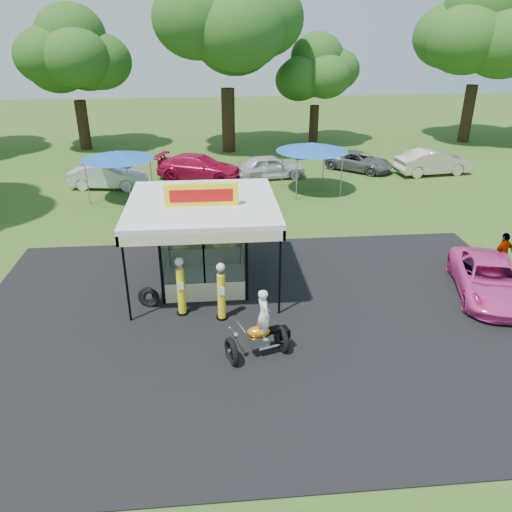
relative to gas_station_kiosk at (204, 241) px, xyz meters
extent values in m
plane|color=#33531A|center=(2.00, -4.99, -1.78)|extent=(120.00, 120.00, 0.00)
cube|color=black|center=(2.00, -2.99, -1.76)|extent=(20.00, 14.00, 0.04)
cube|color=white|center=(0.00, 0.01, -1.75)|extent=(3.00, 3.00, 0.06)
cube|color=white|center=(0.00, 0.01, 1.51)|extent=(5.40, 5.40, 0.18)
cube|color=yellow|center=(0.00, -0.49, 2.00)|extent=(2.60, 0.25, 0.80)
cube|color=red|center=(0.00, -0.62, 2.00)|extent=(2.21, 0.02, 0.45)
cylinder|color=black|center=(-2.55, -2.54, -0.18)|extent=(0.08, 0.08, 3.20)
cylinder|color=black|center=(2.55, -2.54, -0.18)|extent=(0.08, 0.08, 3.20)
cylinder|color=black|center=(-0.81, -2.25, -1.74)|extent=(0.41, 0.41, 0.09)
cylinder|color=yellow|center=(-0.81, -2.25, -0.86)|extent=(0.28, 0.28, 1.67)
cylinder|color=silver|center=(-0.81, -2.25, 0.07)|extent=(0.19, 0.19, 0.19)
sphere|color=white|center=(-0.81, -2.25, 0.25)|extent=(0.30, 0.30, 0.30)
cube|color=white|center=(-0.81, -2.42, -0.58)|extent=(0.20, 0.02, 0.28)
cylinder|color=black|center=(0.56, -2.69, -1.74)|extent=(0.40, 0.40, 0.09)
cylinder|color=yellow|center=(0.56, -2.69, -0.88)|extent=(0.27, 0.27, 1.62)
cylinder|color=silver|center=(0.56, -2.69, 0.02)|extent=(0.18, 0.18, 0.18)
sphere|color=white|center=(0.56, -2.69, 0.20)|extent=(0.29, 0.29, 0.29)
cube|color=white|center=(0.56, -2.85, -0.61)|extent=(0.20, 0.02, 0.27)
torus|color=black|center=(0.78, -5.14, -1.41)|extent=(0.45, 0.93, 0.92)
torus|color=black|center=(2.33, -4.63, -1.41)|extent=(0.45, 0.93, 0.92)
cube|color=silver|center=(1.61, -4.87, -1.24)|extent=(0.67, 0.48, 0.33)
ellipsoid|color=#C8700E|center=(1.61, -4.87, -0.93)|extent=(0.70, 0.39, 0.33)
cube|color=black|center=(1.97, -4.75, -1.00)|extent=(0.66, 0.46, 0.11)
cube|color=black|center=(2.37, -4.62, -1.18)|extent=(0.48, 0.47, 0.31)
cylinder|color=silver|center=(0.93, -5.09, -1.02)|extent=(0.48, 0.21, 0.98)
cylinder|color=silver|center=(1.09, -5.04, -0.64)|extent=(0.26, 0.64, 0.05)
sphere|color=silver|center=(0.91, -5.10, -0.85)|extent=(0.17, 0.17, 0.17)
imported|color=white|center=(1.76, -4.82, -0.36)|extent=(0.56, 0.69, 1.64)
torus|color=black|center=(-1.97, -1.62, -1.44)|extent=(0.74, 0.45, 0.71)
torus|color=black|center=(-2.09, -1.48, -1.44)|extent=(0.73, 0.43, 0.71)
imported|color=yellow|center=(0.00, 2.21, -1.30)|extent=(2.82, 1.13, 0.96)
imported|color=#F342A4|center=(10.45, -1.92, -1.10)|extent=(3.47, 5.31, 1.36)
imported|color=gray|center=(11.87, -0.28, -0.89)|extent=(1.13, 0.77, 1.79)
imported|color=silver|center=(-5.96, 13.13, -1.03)|extent=(4.78, 2.26, 1.51)
imported|color=#AF0D36|center=(-0.40, 14.55, -0.98)|extent=(5.93, 3.83, 1.60)
imported|color=silver|center=(4.26, 14.37, -1.02)|extent=(4.68, 2.41, 1.52)
imported|color=#535455|center=(10.55, 15.68, -1.14)|extent=(4.88, 4.60, 1.28)
imported|color=beige|center=(15.19, 14.31, -0.96)|extent=(5.17, 2.38, 1.64)
cylinder|color=gray|center=(-6.12, 12.16, -0.66)|extent=(0.06, 0.06, 2.24)
cylinder|color=gray|center=(-3.52, 12.16, -0.66)|extent=(0.06, 0.06, 2.24)
cylinder|color=gray|center=(-6.12, 9.56, -0.66)|extent=(0.06, 0.06, 2.24)
cylinder|color=gray|center=(-3.52, 9.56, -0.66)|extent=(0.06, 0.06, 2.24)
cube|color=#1A4FAC|center=(-4.82, 10.86, 0.51)|extent=(2.80, 2.80, 0.11)
cone|color=#1A4FAC|center=(-4.82, 10.86, 0.80)|extent=(4.03, 4.03, 0.47)
cylinder|color=gray|center=(4.94, 12.68, -0.61)|extent=(0.06, 0.06, 2.35)
cylinder|color=gray|center=(7.68, 12.68, -0.61)|extent=(0.06, 0.06, 2.35)
cylinder|color=gray|center=(4.94, 9.95, -0.61)|extent=(0.06, 0.06, 2.35)
cylinder|color=gray|center=(7.68, 9.95, -0.61)|extent=(0.06, 0.06, 2.35)
cube|color=#1A4FAC|center=(6.31, 11.31, 0.62)|extent=(2.93, 2.93, 0.12)
cone|color=#1A4FAC|center=(6.31, 11.31, 0.93)|extent=(4.23, 4.23, 0.49)
cylinder|color=black|center=(-9.66, 24.16, 0.12)|extent=(0.90, 0.90, 3.80)
ellipsoid|color=#1F4D16|center=(-9.66, 24.16, 4.96)|extent=(8.83, 8.83, 7.57)
cylinder|color=black|center=(1.86, 22.30, 0.62)|extent=(1.03, 1.03, 4.80)
ellipsoid|color=#1F4D16|center=(1.86, 22.30, 6.86)|extent=(11.52, 11.52, 9.88)
cylinder|color=black|center=(9.18, 24.92, -0.24)|extent=(0.77, 0.77, 3.08)
ellipsoid|color=#1F4D16|center=(9.18, 24.92, 3.69)|extent=(7.18, 7.18, 6.15)
cylinder|color=black|center=(22.13, 24.02, 0.55)|extent=(0.93, 0.93, 4.67)
ellipsoid|color=#1F4D16|center=(22.13, 24.02, 6.52)|extent=(10.90, 10.90, 9.34)
camera|label=1|loc=(0.38, -17.39, 7.44)|focal=35.00mm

